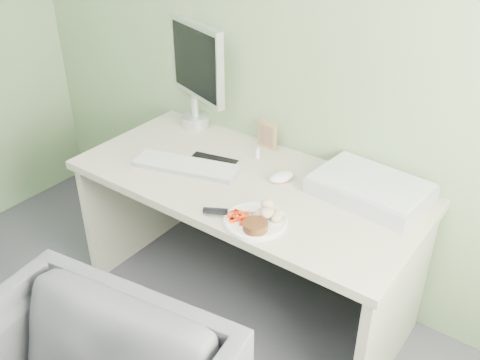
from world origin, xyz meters
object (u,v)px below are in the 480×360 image
Objects in this scene: scanner at (370,189)px; monitor at (196,69)px; desk at (246,213)px; plate at (256,221)px.

monitor is at bearing 178.87° from scanner.
scanner is (0.51, 0.20, 0.22)m from desk.
plate is 1.00m from monitor.
scanner is 0.85× the size of monitor.
desk is 3.37× the size of scanner.
monitor reaches higher than plate.
monitor reaches higher than desk.
desk is 2.87× the size of monitor.
plate is at bearing -48.16° from desk.
scanner is (0.29, 0.44, 0.03)m from plate.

